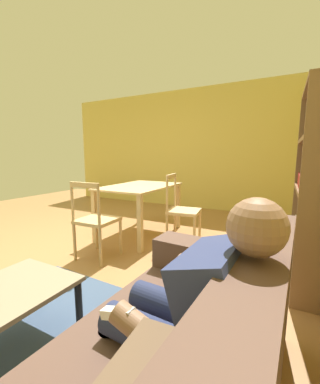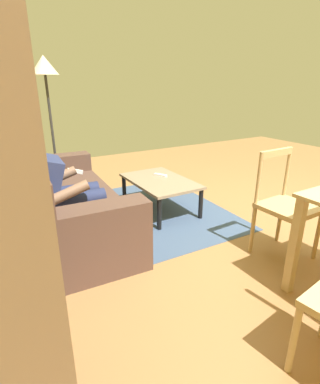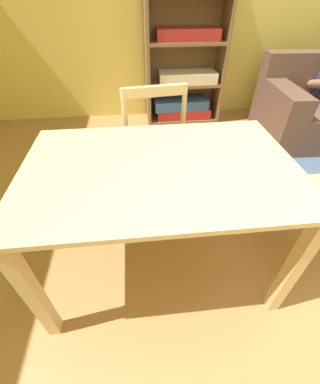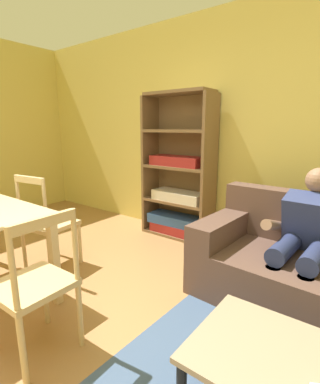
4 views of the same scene
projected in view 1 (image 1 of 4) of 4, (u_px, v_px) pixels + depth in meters
The scene contains 7 objects.
ground_plane at pixel (65, 254), 2.98m from camera, with size 8.76×8.76×0.00m, color #9E7042.
wall_side at pixel (175, 150), 5.74m from camera, with size 0.12×5.84×2.71m, color #D2BE5D.
person_lounging at pixel (190, 313), 1.01m from camera, with size 0.61×0.92×1.08m.
bookshelf at pixel (319, 212), 2.13m from camera, with size 0.92×0.36×1.82m.
dining_table at pixel (140, 193), 3.62m from camera, with size 1.30×0.85×0.77m.
dining_chair_near_wall at pixel (182, 210), 3.33m from camera, with size 0.47×0.47×0.96m.
dining_chair_facing_couch at pixel (96, 221), 2.79m from camera, with size 0.43×0.43×0.93m.
Camera 1 is at (1.95, 2.37, 1.22)m, focal length 22.21 mm.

